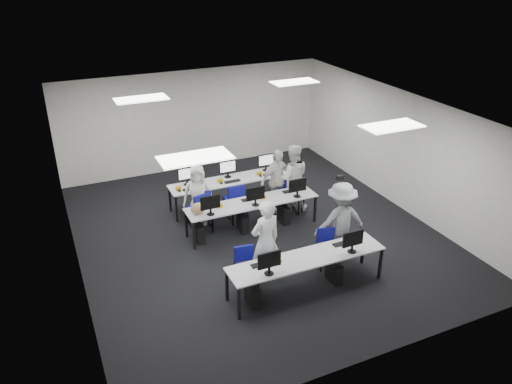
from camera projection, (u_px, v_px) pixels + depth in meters
name	position (u px, v px, depth m)	size (l,w,h in m)	color
room	(256.00, 175.00, 11.23)	(9.00, 9.02, 3.00)	black
ceiling_panels	(256.00, 111.00, 10.59)	(5.20, 4.60, 0.02)	white
desk_front	(307.00, 260.00, 9.62)	(3.20, 0.70, 0.73)	#AAACAE
desk_mid	(252.00, 204.00, 11.75)	(3.20, 0.70, 0.73)	#AAACAE
desk_back	(230.00, 181.00, 12.90)	(3.20, 0.70, 0.73)	#AAACAE
equipment_front	(298.00, 276.00, 9.67)	(2.51, 0.41, 1.19)	#0D4BAE
equipment_mid	(245.00, 218.00, 11.80)	(2.91, 0.41, 1.19)	white
equipment_back	(237.00, 191.00, 13.13)	(2.91, 0.41, 1.19)	white
chair_0	(246.00, 275.00, 9.87)	(0.47, 0.50, 0.84)	navy
chair_1	(327.00, 254.00, 10.56)	(0.50, 0.52, 0.81)	navy
chair_2	(204.00, 218.00, 11.96)	(0.56, 0.58, 0.90)	navy
chair_3	(239.00, 211.00, 12.32)	(0.50, 0.53, 0.84)	navy
chair_4	(288.00, 201.00, 12.73)	(0.56, 0.59, 0.94)	navy
chair_5	(199.00, 214.00, 12.12)	(0.51, 0.55, 0.89)	navy
chair_6	(234.00, 205.00, 12.60)	(0.44, 0.48, 0.87)	navy
chair_7	(284.00, 195.00, 13.03)	(0.52, 0.56, 0.94)	navy
handbag	(198.00, 208.00, 11.13)	(0.34, 0.21, 0.28)	#A67C55
student_0	(265.00, 241.00, 9.81)	(0.65, 0.43, 1.79)	white
student_1	(292.00, 178.00, 12.62)	(0.86, 0.67, 1.76)	white
student_2	(198.00, 195.00, 12.01)	(0.74, 0.48, 1.51)	white
student_3	(277.00, 181.00, 12.58)	(0.97, 0.40, 1.65)	white
photographer	(341.00, 221.00, 10.62)	(1.13, 0.65, 1.74)	slate
dslr_camera	(340.00, 178.00, 10.37)	(0.14, 0.18, 0.10)	black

